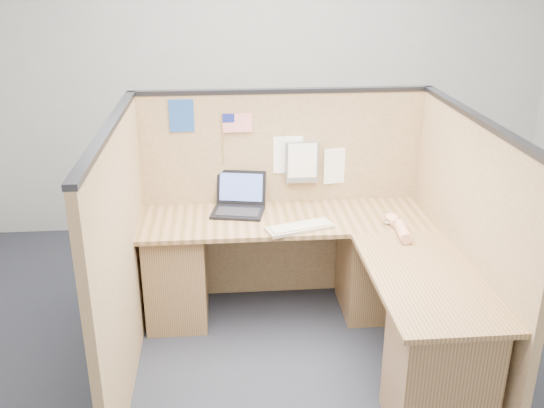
{
  "coord_description": "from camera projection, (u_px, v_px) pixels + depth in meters",
  "views": [
    {
      "loc": [
        -0.42,
        -3.02,
        2.32
      ],
      "look_at": [
        -0.11,
        0.5,
        0.9
      ],
      "focal_mm": 40.0,
      "sensor_mm": 36.0,
      "label": 1
    }
  ],
  "objects": [
    {
      "name": "blue_poster",
      "position": [
        182.0,
        116.0,
        4.02
      ],
      "size": [
        0.16,
        0.01,
        0.22
      ],
      "primitive_type": "cube",
      "rotation": [
        0.0,
        0.0,
        0.03
      ],
      "color": "#1F458F",
      "rests_on": "cubicle_partitions"
    },
    {
      "name": "american_flag",
      "position": [
        234.0,
        125.0,
        4.06
      ],
      "size": [
        0.2,
        0.01,
        0.35
      ],
      "color": "olive",
      "rests_on": "cubicle_partitions"
    },
    {
      "name": "wall_back",
      "position": [
        268.0,
        76.0,
        5.25
      ],
      "size": [
        5.0,
        0.0,
        5.0
      ],
      "primitive_type": "plane",
      "rotation": [
        1.57,
        0.0,
        0.0
      ],
      "color": "#989B9C",
      "rests_on": "floor"
    },
    {
      "name": "cubicle_partitions",
      "position": [
        291.0,
        227.0,
        3.8
      ],
      "size": [
        2.06,
        1.83,
        1.53
      ],
      "color": "olive",
      "rests_on": "floor"
    },
    {
      "name": "paper_right",
      "position": [
        338.0,
        166.0,
        4.25
      ],
      "size": [
        0.2,
        0.04,
        0.26
      ],
      "primitive_type": "cube",
      "rotation": [
        0.0,
        0.0,
        0.16
      ],
      "color": "white",
      "rests_on": "cubicle_partitions"
    },
    {
      "name": "l_desk",
      "position": [
        322.0,
        290.0,
        3.82
      ],
      "size": [
        1.95,
        1.75,
        0.73
      ],
      "color": "brown",
      "rests_on": "floor"
    },
    {
      "name": "floor",
      "position": [
        297.0,
        371.0,
        3.69
      ],
      "size": [
        5.0,
        5.0,
        0.0
      ],
      "primitive_type": "plane",
      "color": "black",
      "rests_on": "ground"
    },
    {
      "name": "file_holder",
      "position": [
        302.0,
        162.0,
        4.19
      ],
      "size": [
        0.23,
        0.05,
        0.29
      ],
      "color": "slate",
      "rests_on": "cubicle_partitions"
    },
    {
      "name": "paper_left",
      "position": [
        288.0,
        155.0,
        4.19
      ],
      "size": [
        0.21,
        0.01,
        0.26
      ],
      "primitive_type": "cube",
      "rotation": [
        0.0,
        0.0,
        0.02
      ],
      "color": "white",
      "rests_on": "cubicle_partitions"
    },
    {
      "name": "keyboard",
      "position": [
        300.0,
        227.0,
        3.86
      ],
      "size": [
        0.46,
        0.27,
        0.03
      ],
      "rotation": [
        0.0,
        0.0,
        0.3
      ],
      "color": "tan",
      "rests_on": "l_desk"
    },
    {
      "name": "mouse",
      "position": [
        392.0,
        221.0,
        3.93
      ],
      "size": [
        0.12,
        0.09,
        0.04
      ],
      "primitive_type": "ellipsoid",
      "rotation": [
        0.0,
        0.0,
        0.34
      ],
      "color": "#B3B3B8",
      "rests_on": "l_desk"
    },
    {
      "name": "hand_forearm",
      "position": [
        399.0,
        227.0,
        3.8
      ],
      "size": [
        0.11,
        0.37,
        0.08
      ],
      "color": "tan",
      "rests_on": "l_desk"
    },
    {
      "name": "laptop",
      "position": [
        237.0,
        201.0,
        4.14
      ],
      "size": [
        0.39,
        0.39,
        0.25
      ],
      "rotation": [
        0.0,
        0.0,
        -0.2
      ],
      "color": "black",
      "rests_on": "l_desk"
    }
  ]
}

